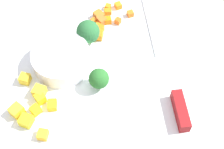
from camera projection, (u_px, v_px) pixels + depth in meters
name	position (u px, v px, depth m)	size (l,w,h in m)	color
ground_plane	(112.00, 81.00, 0.61)	(4.00, 4.00, 0.00)	#9E9992
cutting_board	(112.00, 79.00, 0.61)	(0.42, 0.36, 0.01)	white
prep_bowl	(61.00, 59.00, 0.60)	(0.10, 0.10, 0.03)	white
chef_knife	(171.00, 80.00, 0.59)	(0.26, 0.22, 0.02)	silver
carrot_dice_0	(94.00, 21.00, 0.67)	(0.01, 0.01, 0.01)	orange
carrot_dice_1	(118.00, 21.00, 0.67)	(0.01, 0.01, 0.01)	orange
carrot_dice_2	(102.00, 20.00, 0.67)	(0.02, 0.02, 0.01)	orange
carrot_dice_3	(118.00, 6.00, 0.69)	(0.01, 0.01, 0.01)	orange
carrot_dice_4	(99.00, 15.00, 0.67)	(0.02, 0.02, 0.01)	orange
carrot_dice_5	(108.00, 20.00, 0.67)	(0.01, 0.01, 0.01)	orange
carrot_dice_6	(98.00, 29.00, 0.65)	(0.02, 0.02, 0.01)	orange
carrot_dice_7	(108.00, 12.00, 0.68)	(0.01, 0.01, 0.01)	orange
carrot_dice_8	(98.00, 35.00, 0.65)	(0.02, 0.02, 0.02)	orange
carrot_dice_9	(130.00, 14.00, 0.68)	(0.01, 0.01, 0.01)	orange
carrot_dice_10	(108.00, 7.00, 0.69)	(0.01, 0.01, 0.01)	orange
pepper_dice_0	(26.00, 121.00, 0.55)	(0.02, 0.02, 0.02)	yellow
pepper_dice_1	(40.00, 98.00, 0.57)	(0.02, 0.02, 0.02)	yellow
pepper_dice_2	(43.00, 135.00, 0.53)	(0.02, 0.02, 0.01)	yellow
pepper_dice_3	(36.00, 110.00, 0.56)	(0.02, 0.01, 0.01)	yellow
pepper_dice_4	(25.00, 79.00, 0.59)	(0.02, 0.02, 0.02)	yellow
pepper_dice_5	(39.00, 92.00, 0.58)	(0.02, 0.02, 0.02)	yellow
pepper_dice_6	(17.00, 111.00, 0.56)	(0.02, 0.02, 0.02)	yellow
pepper_dice_7	(52.00, 105.00, 0.56)	(0.01, 0.02, 0.01)	yellow
broccoli_floret_0	(88.00, 32.00, 0.62)	(0.04, 0.04, 0.05)	#98C166
broccoli_floret_1	(99.00, 79.00, 0.57)	(0.04, 0.04, 0.04)	#95BE6D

